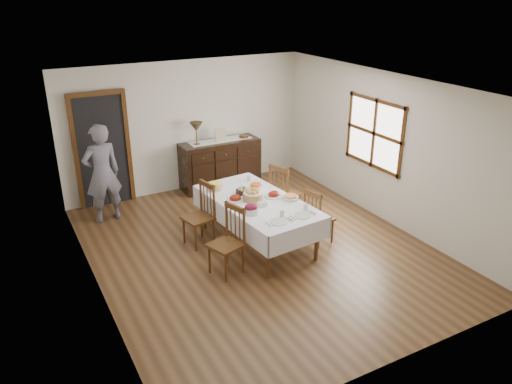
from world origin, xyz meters
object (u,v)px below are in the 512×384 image
dining_table (257,205)px  person (102,170)px  chair_left_far (201,214)px  chair_right_far (283,192)px  chair_right_near (317,217)px  table_lamp (196,127)px  chair_left_near (228,240)px  sideboard (220,164)px

dining_table → person: size_ratio=1.23×
chair_left_far → chair_right_far: chair_right_far is taller
chair_right_near → table_lamp: bearing=3.8°
chair_left_near → person: (-1.17, 2.62, 0.43)m
chair_right_far → person: 3.18m
table_lamp → chair_right_far: bearing=-67.4°
chair_right_near → table_lamp: table_lamp is taller
table_lamp → chair_right_near: bearing=-74.5°
chair_left_near → chair_right_far: (1.62, 1.13, 0.01)m
chair_left_far → table_lamp: bearing=147.2°
chair_left_near → person: person is taller
person → chair_left_far: bearing=117.5°
dining_table → chair_left_near: size_ratio=2.27×
chair_right_near → chair_right_far: chair_right_far is taller
dining_table → table_lamp: 2.62m
sideboard → person: bearing=-168.8°
person → table_lamp: 2.06m
dining_table → chair_left_far: 0.92m
chair_left_near → table_lamp: table_lamp is taller
chair_left_near → chair_right_far: chair_right_far is taller
person → sideboard: bearing=-177.1°
person → table_lamp: bearing=-174.6°
chair_left_near → chair_left_far: chair_left_far is taller
chair_right_near → sideboard: sideboard is taller
chair_right_far → person: person is taller
chair_right_far → chair_right_near: bearing=158.6°
chair_right_near → table_lamp: size_ratio=2.06×
chair_left_far → table_lamp: table_lamp is taller
chair_left_far → table_lamp: size_ratio=2.24×
chair_right_far → chair_left_far: bearing=72.4°
sideboard → person: person is taller
person → chair_left_near: bearing=105.8°
chair_left_near → dining_table: bearing=108.8°
chair_left_far → person: bearing=-155.8°
chair_left_far → chair_left_near: bearing=-11.0°
chair_left_near → chair_right_near: (1.63, 0.11, -0.04)m
dining_table → person: 2.84m
chair_right_far → person: (-2.78, 1.48, 0.42)m
chair_left_near → table_lamp: size_ratio=2.23×
chair_right_far → sideboard: 2.00m
chair_left_near → chair_right_near: size_ratio=1.08×
chair_right_far → table_lamp: bearing=0.6°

